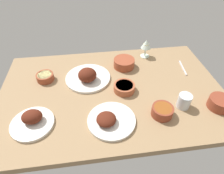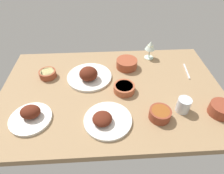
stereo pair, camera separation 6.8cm
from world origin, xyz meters
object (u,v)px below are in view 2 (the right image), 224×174
(bowl_potatoes, at_px, (48,74))
(water_tumbler, at_px, (183,105))
(plate_near_viewer, at_px, (106,120))
(fork_loose, at_px, (187,71))
(plate_far_side, at_px, (31,116))
(bowl_soup, at_px, (160,114))
(bowl_sauce, at_px, (124,88))
(wine_glass, at_px, (150,46))
(plate_center_main, at_px, (89,75))
(bowl_cream, at_px, (221,109))
(bowl_pasta, at_px, (127,63))

(bowl_potatoes, height_order, water_tumbler, water_tumbler)
(plate_near_viewer, height_order, fork_loose, plate_near_viewer)
(plate_far_side, bearing_deg, bowl_soup, -2.70)
(bowl_sauce, xyz_separation_m, bowl_potatoes, (-0.50, 0.17, 0.00))
(wine_glass, height_order, water_tumbler, wine_glass)
(plate_near_viewer, relative_size, bowl_potatoes, 2.30)
(plate_far_side, relative_size, fork_loose, 1.33)
(plate_center_main, distance_m, fork_loose, 0.68)
(plate_center_main, xyz_separation_m, plate_near_viewer, (0.10, -0.37, -0.01))
(plate_far_side, bearing_deg, bowl_potatoes, 86.52)
(fork_loose, bearing_deg, bowl_sauce, -62.95)
(plate_far_side, relative_size, wine_glass, 1.61)
(bowl_cream, height_order, fork_loose, bowl_cream)
(plate_center_main, bearing_deg, bowl_soup, -42.15)
(bowl_cream, relative_size, bowl_pasta, 0.84)
(plate_near_viewer, height_order, bowl_pasta, plate_near_viewer)
(bowl_sauce, bearing_deg, bowl_cream, -22.46)
(bowl_potatoes, bearing_deg, plate_near_viewer, -47.05)
(bowl_pasta, distance_m, fork_loose, 0.42)
(bowl_soup, xyz_separation_m, water_tumbler, (0.14, 0.04, 0.01))
(plate_near_viewer, height_order, bowl_cream, plate_near_viewer)
(bowl_sauce, xyz_separation_m, fork_loose, (0.46, 0.17, -0.02))
(wine_glass, xyz_separation_m, fork_loose, (0.23, -0.19, -0.10))
(plate_center_main, bearing_deg, wine_glass, 27.24)
(bowl_pasta, bearing_deg, fork_loose, -10.37)
(bowl_pasta, xyz_separation_m, wine_glass, (0.19, 0.11, 0.07))
(bowl_sauce, bearing_deg, wine_glass, 57.61)
(bowl_potatoes, distance_m, fork_loose, 0.96)
(bowl_pasta, height_order, water_tumbler, water_tumbler)
(bowl_sauce, bearing_deg, plate_center_main, 149.34)
(plate_far_side, height_order, water_tumbler, water_tumbler)
(bowl_soup, bearing_deg, bowl_pasta, 104.74)
(plate_far_side, height_order, plate_center_main, plate_center_main)
(plate_near_viewer, relative_size, water_tumbler, 3.01)
(bowl_soup, xyz_separation_m, bowl_sauce, (-0.17, 0.22, -0.01))
(wine_glass, bearing_deg, plate_center_main, -152.76)
(plate_center_main, relative_size, bowl_soup, 2.56)
(plate_center_main, relative_size, bowl_potatoes, 2.67)
(plate_far_side, height_order, plate_near_viewer, plate_far_side)
(bowl_pasta, xyz_separation_m, water_tumbler, (0.26, -0.43, 0.01))
(wine_glass, bearing_deg, plate_far_side, -143.75)
(water_tumbler, bearing_deg, bowl_soup, -162.65)
(plate_far_side, relative_size, bowl_sauce, 1.71)
(wine_glass, bearing_deg, bowl_potatoes, -165.43)
(plate_near_viewer, xyz_separation_m, bowl_pasta, (0.17, 0.48, 0.02))
(plate_far_side, relative_size, bowl_pasta, 1.52)
(bowl_pasta, distance_m, wine_glass, 0.23)
(plate_near_viewer, bearing_deg, bowl_sauce, 62.74)
(plate_far_side, xyz_separation_m, water_tumbler, (0.83, 0.01, 0.02))
(water_tumbler, bearing_deg, bowl_pasta, 121.74)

